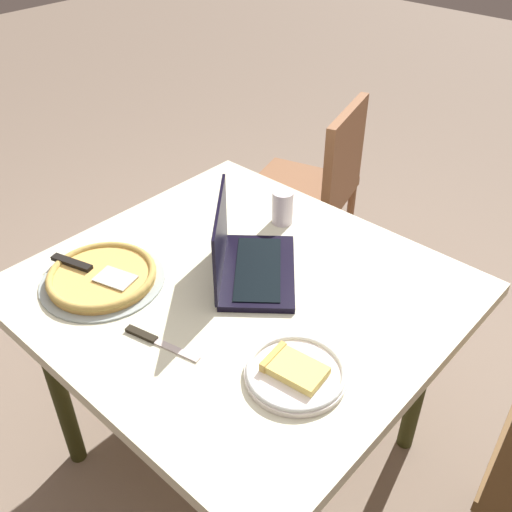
{
  "coord_description": "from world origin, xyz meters",
  "views": [
    {
      "loc": [
        0.87,
        0.85,
        1.74
      ],
      "look_at": [
        -0.05,
        0.01,
        0.82
      ],
      "focal_mm": 40.72,
      "sensor_mm": 36.0,
      "label": 1
    }
  ],
  "objects": [
    {
      "name": "table_knife",
      "position": [
        0.29,
        -0.01,
        0.74
      ],
      "size": [
        0.06,
        0.21,
        0.01
      ],
      "color": "beige",
      "rests_on": "dining_table"
    },
    {
      "name": "ground_plane",
      "position": [
        0.0,
        0.0,
        0.0
      ],
      "size": [
        12.0,
        12.0,
        0.0
      ],
      "primitive_type": "plane",
      "color": "#7F6C5B"
    },
    {
      "name": "laptop",
      "position": [
        -0.05,
        -0.02,
        0.78
      ],
      "size": [
        0.38,
        0.37,
        0.23
      ],
      "color": "black",
      "rests_on": "dining_table"
    },
    {
      "name": "drink_cup",
      "position": [
        -0.32,
        -0.12,
        0.79
      ],
      "size": [
        0.07,
        0.07,
        0.11
      ],
      "color": "silver",
      "rests_on": "dining_table"
    },
    {
      "name": "pizza_plate",
      "position": [
        0.15,
        0.31,
        0.75
      ],
      "size": [
        0.24,
        0.24,
        0.04
      ],
      "color": "white",
      "rests_on": "dining_table"
    },
    {
      "name": "chair_near",
      "position": [
        -0.9,
        -0.42,
        0.51
      ],
      "size": [
        0.52,
        0.52,
        0.87
      ],
      "color": "brown",
      "rests_on": "ground_plane"
    },
    {
      "name": "dining_table",
      "position": [
        0.0,
        0.0,
        0.66
      ],
      "size": [
        1.01,
        1.08,
        0.73
      ],
      "color": "beige",
      "rests_on": "ground_plane"
    },
    {
      "name": "pizza_tray",
      "position": [
        0.24,
        -0.29,
        0.75
      ],
      "size": [
        0.34,
        0.34,
        0.04
      ],
      "color": "#96A3A1",
      "rests_on": "dining_table"
    }
  ]
}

